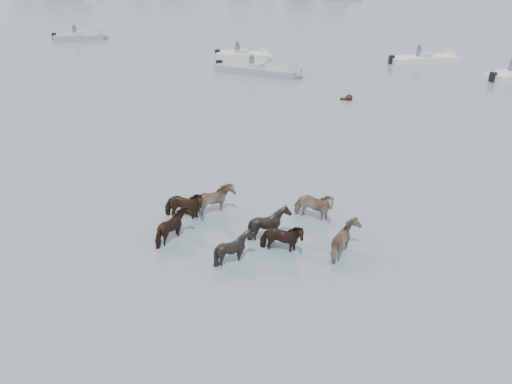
# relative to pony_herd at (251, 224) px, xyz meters

# --- Properties ---
(ground) EXTENTS (400.00, 400.00, 0.00)m
(ground) POSITION_rel_pony_herd_xyz_m (-0.17, -1.29, -0.41)
(ground) COLOR slate
(ground) RESTS_ON ground
(pony_herd) EXTENTS (6.83, 4.18, 1.28)m
(pony_herd) POSITION_rel_pony_herd_xyz_m (0.00, 0.00, 0.00)
(pony_herd) COLOR black
(pony_herd) RESTS_ON ground
(swimming_pony) EXTENTS (0.72, 0.44, 0.44)m
(swimming_pony) POSITION_rel_pony_herd_xyz_m (3.08, 16.48, -0.31)
(swimming_pony) COLOR black
(swimming_pony) RESTS_ON ground
(motorboat_a) EXTENTS (4.57, 1.64, 1.92)m
(motorboat_a) POSITION_rel_pony_herd_xyz_m (-4.26, 26.91, -0.18)
(motorboat_a) COLOR silver
(motorboat_a) RESTS_ON ground
(motorboat_b) EXTENTS (6.62, 3.38, 1.92)m
(motorboat_b) POSITION_rel_pony_herd_xyz_m (-2.33, 22.03, -0.19)
(motorboat_b) COLOR gray
(motorboat_b) RESTS_ON ground
(motorboat_c) EXTENTS (5.81, 3.52, 1.92)m
(motorboat_c) POSITION_rel_pony_herd_xyz_m (9.36, 27.89, -0.18)
(motorboat_c) COLOR silver
(motorboat_c) RESTS_ON ground
(motorboat_f) EXTENTS (5.09, 3.00, 1.92)m
(motorboat_f) POSITION_rel_pony_herd_xyz_m (-20.33, 33.17, -0.18)
(motorboat_f) COLOR gray
(motorboat_f) RESTS_ON ground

